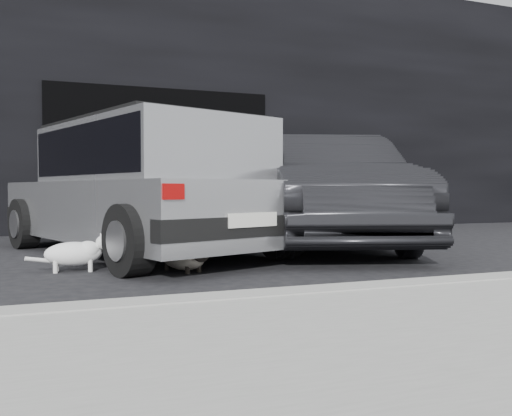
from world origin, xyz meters
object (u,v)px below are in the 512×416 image
object	(u,v)px
silver_hatchback	(145,182)
cat_white	(77,253)
cat_siamese	(186,258)
second_car	(324,190)

from	to	relation	value
silver_hatchback	cat_white	size ratio (longest dim) A/B	5.92
silver_hatchback	cat_siamese	world-z (taller)	silver_hatchback
cat_siamese	cat_white	xyz separation A→B (m)	(-0.96, 0.38, 0.05)
cat_siamese	cat_white	world-z (taller)	cat_white
silver_hatchback	second_car	distance (m)	2.43
silver_hatchback	cat_siamese	xyz separation A→B (m)	(0.14, -1.53, -0.73)
second_car	cat_white	size ratio (longest dim) A/B	5.90
cat_siamese	second_car	bearing A→B (deg)	-169.74
cat_white	silver_hatchback	bearing A→B (deg)	149.60
second_car	cat_white	world-z (taller)	second_car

